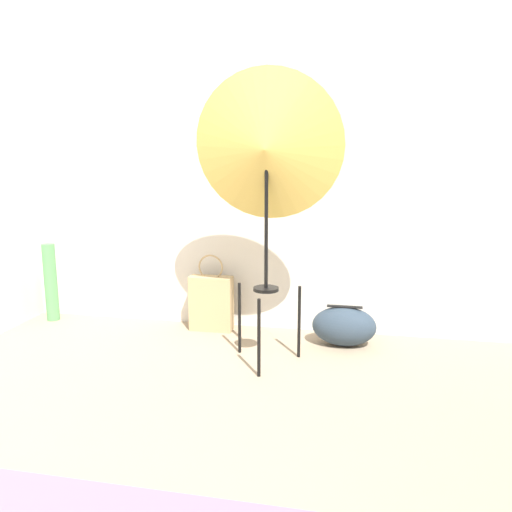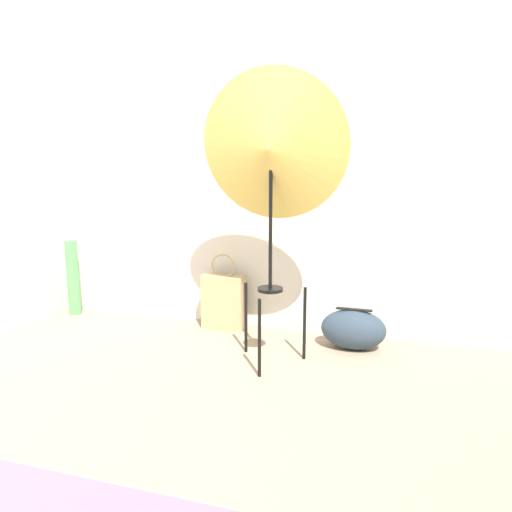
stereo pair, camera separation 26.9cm
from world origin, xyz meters
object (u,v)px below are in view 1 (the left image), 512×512
object	(u,v)px
photo_umbrella	(267,149)
paper_roll	(51,282)
tote_bag	(211,302)
duffel_bag	(344,326)

from	to	relation	value
photo_umbrella	paper_roll	xyz separation A→B (m)	(-1.76, 0.47, -0.98)
photo_umbrella	tote_bag	xyz separation A→B (m)	(-0.49, 0.49, -1.07)
tote_bag	duffel_bag	distance (m)	0.96
photo_umbrella	paper_roll	size ratio (longest dim) A/B	2.90
paper_roll	photo_umbrella	bearing A→B (deg)	-15.07
duffel_bag	paper_roll	size ratio (longest dim) A/B	0.71
paper_roll	tote_bag	bearing A→B (deg)	0.91
tote_bag	photo_umbrella	bearing A→B (deg)	-45.17
tote_bag	paper_roll	size ratio (longest dim) A/B	0.93
photo_umbrella	tote_bag	distance (m)	1.28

